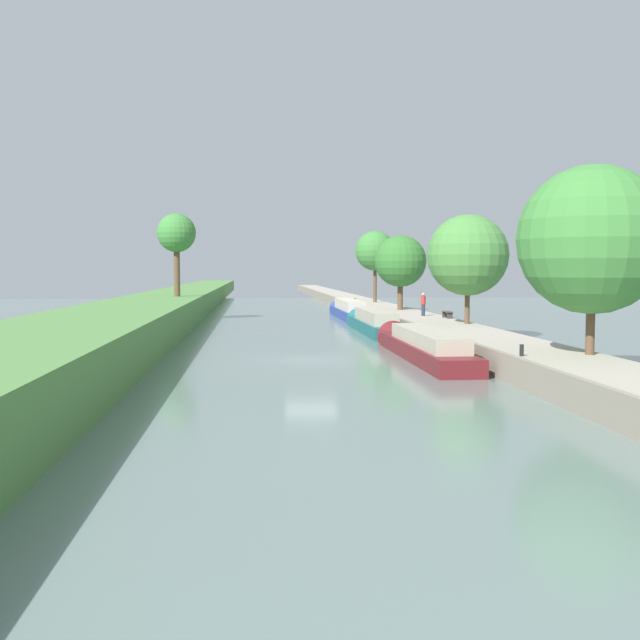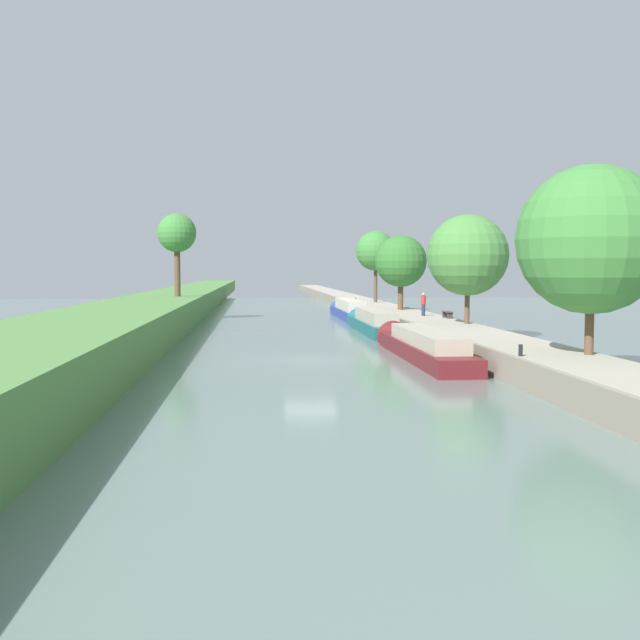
# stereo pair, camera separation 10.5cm
# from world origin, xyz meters

# --- Properties ---
(ground_plane) EXTENTS (160.00, 160.00, 0.00)m
(ground_plane) POSITION_xyz_m (0.00, 0.00, 0.00)
(ground_plane) COLOR slate
(left_grassy_bank) EXTENTS (6.79, 260.00, 2.10)m
(left_grassy_bank) POSITION_xyz_m (-10.54, 0.00, 1.05)
(left_grassy_bank) COLOR #518442
(left_grassy_bank) RESTS_ON ground_plane
(right_towpath) EXTENTS (3.77, 260.00, 1.04)m
(right_towpath) POSITION_xyz_m (9.03, 0.00, 0.52)
(right_towpath) COLOR #A89E8E
(right_towpath) RESTS_ON ground_plane
(stone_quay) EXTENTS (0.25, 260.00, 1.09)m
(stone_quay) POSITION_xyz_m (7.02, 0.00, 0.54)
(stone_quay) COLOR gray
(stone_quay) RESTS_ON ground_plane
(narrowboat_maroon) EXTENTS (1.97, 15.22, 2.01)m
(narrowboat_maroon) POSITION_xyz_m (5.51, 0.65, 0.60)
(narrowboat_maroon) COLOR maroon
(narrowboat_maroon) RESTS_ON ground_plane
(narrowboat_teal) EXTENTS (1.93, 14.24, 2.12)m
(narrowboat_teal) POSITION_xyz_m (5.54, 16.14, 0.66)
(narrowboat_teal) COLOR #195B60
(narrowboat_teal) RESTS_ON ground_plane
(narrowboat_blue) EXTENTS (1.87, 15.61, 2.17)m
(narrowboat_blue) POSITION_xyz_m (5.78, 31.99, 0.69)
(narrowboat_blue) COLOR #283D93
(narrowboat_blue) RESTS_ON ground_plane
(tree_rightbank_near) EXTENTS (5.75, 5.75, 7.32)m
(tree_rightbank_near) POSITION_xyz_m (10.26, -7.74, 5.48)
(tree_rightbank_near) COLOR brown
(tree_rightbank_near) RESTS_ON right_towpath
(tree_rightbank_midnear) EXTENTS (4.94, 4.94, 6.66)m
(tree_rightbank_midnear) POSITION_xyz_m (10.25, 9.04, 5.22)
(tree_rightbank_midnear) COLOR brown
(tree_rightbank_midnear) RESTS_ON right_towpath
(tree_rightbank_midfar) EXTENTS (4.28, 4.28, 6.16)m
(tree_rightbank_midfar) POSITION_xyz_m (9.34, 25.44, 5.04)
(tree_rightbank_midfar) COLOR brown
(tree_rightbank_midfar) RESTS_ON right_towpath
(tree_rightbank_far) EXTENTS (4.07, 4.07, 7.28)m
(tree_rightbank_far) POSITION_xyz_m (9.65, 40.37, 6.26)
(tree_rightbank_far) COLOR brown
(tree_rightbank_far) RESTS_ON right_towpath
(tree_leftbank_downstream) EXTENTS (3.25, 3.25, 6.97)m
(tree_leftbank_downstream) POSITION_xyz_m (-9.18, 28.27, 7.35)
(tree_leftbank_downstream) COLOR brown
(tree_leftbank_downstream) RESTS_ON left_grassy_bank
(person_walking) EXTENTS (0.34, 0.34, 1.66)m
(person_walking) POSITION_xyz_m (9.38, 17.14, 1.91)
(person_walking) COLOR #282D42
(person_walking) RESTS_ON right_towpath
(mooring_bollard_near) EXTENTS (0.16, 0.16, 0.45)m
(mooring_bollard_near) POSITION_xyz_m (7.44, -8.01, 1.26)
(mooring_bollard_near) COLOR black
(mooring_bollard_near) RESTS_ON right_towpath
(mooring_bollard_far) EXTENTS (0.16, 0.16, 0.45)m
(mooring_bollard_far) POSITION_xyz_m (7.44, 39.21, 1.26)
(mooring_bollard_far) COLOR black
(mooring_bollard_far) RESTS_ON right_towpath
(park_bench) EXTENTS (0.44, 1.50, 0.47)m
(park_bench) POSITION_xyz_m (10.47, 14.50, 1.39)
(park_bench) COLOR #333338
(park_bench) RESTS_ON right_towpath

